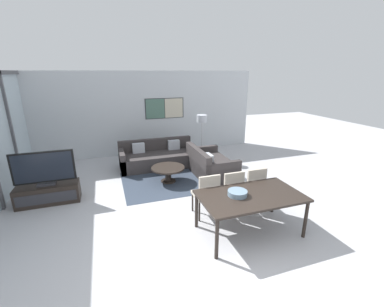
# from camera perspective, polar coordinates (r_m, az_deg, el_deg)

# --- Properties ---
(ground_plane) EXTENTS (24.00, 24.00, 0.00)m
(ground_plane) POSITION_cam_1_polar(r_m,az_deg,el_deg) (4.21, 3.74, -23.47)
(ground_plane) COLOR #B2B2B7
(wall_back) EXTENTS (8.01, 0.09, 2.80)m
(wall_back) POSITION_cam_1_polar(r_m,az_deg,el_deg) (9.01, -10.70, 8.73)
(wall_back) COLOR silver
(wall_back) RESTS_ON ground_plane
(area_rug) EXTENTS (2.33, 1.96, 0.01)m
(area_rug) POSITION_cam_1_polar(r_m,az_deg,el_deg) (6.84, -5.27, -6.17)
(area_rug) COLOR #333D4C
(area_rug) RESTS_ON ground_plane
(tv_console) EXTENTS (1.27, 0.48, 0.42)m
(tv_console) POSITION_cam_1_polar(r_m,az_deg,el_deg) (6.52, -29.27, -7.79)
(tv_console) COLOR black
(tv_console) RESTS_ON ground_plane
(television) EXTENTS (1.23, 0.20, 0.76)m
(television) POSITION_cam_1_polar(r_m,az_deg,el_deg) (6.31, -30.06, -2.94)
(television) COLOR #2D2D33
(television) RESTS_ON tv_console
(sofa_main) EXTENTS (2.28, 0.99, 0.77)m
(sofa_main) POSITION_cam_1_polar(r_m,az_deg,el_deg) (7.93, -7.58, -0.84)
(sofa_main) COLOR #383333
(sofa_main) RESTS_ON ground_plane
(sofa_side) EXTENTS (0.99, 1.62, 0.77)m
(sofa_side) POSITION_cam_1_polar(r_m,az_deg,el_deg) (7.21, 3.78, -2.66)
(sofa_side) COLOR #383333
(sofa_side) RESTS_ON ground_plane
(coffee_table) EXTENTS (0.86, 0.86, 0.40)m
(coffee_table) POSITION_cam_1_polar(r_m,az_deg,el_deg) (6.73, -5.34, -3.83)
(coffee_table) COLOR black
(coffee_table) RESTS_ON ground_plane
(dining_table) EXTENTS (1.79, 1.03, 0.74)m
(dining_table) POSITION_cam_1_polar(r_m,az_deg,el_deg) (4.63, 12.88, -9.65)
(dining_table) COLOR black
(dining_table) RESTS_ON ground_plane
(dining_chair_left) EXTENTS (0.46, 0.46, 0.92)m
(dining_chair_left) POSITION_cam_1_polar(r_m,az_deg,el_deg) (5.07, 3.33, -8.67)
(dining_chair_left) COLOR #B2A899
(dining_chair_left) RESTS_ON ground_plane
(dining_chair_centre) EXTENTS (0.46, 0.46, 0.92)m
(dining_chair_centre) POSITION_cam_1_polar(r_m,az_deg,el_deg) (5.26, 8.61, -7.80)
(dining_chair_centre) COLOR #B2A899
(dining_chair_centre) RESTS_ON ground_plane
(dining_chair_right) EXTENTS (0.46, 0.46, 0.92)m
(dining_chair_right) POSITION_cam_1_polar(r_m,az_deg,el_deg) (5.51, 13.37, -6.88)
(dining_chair_right) COLOR #B2A899
(dining_chair_right) RESTS_ON ground_plane
(fruit_bowl) EXTENTS (0.34, 0.34, 0.09)m
(fruit_bowl) POSITION_cam_1_polar(r_m,az_deg,el_deg) (4.51, 10.07, -8.60)
(fruit_bowl) COLOR slate
(fruit_bowl) RESTS_ON dining_table
(floor_lamp) EXTENTS (0.32, 0.32, 1.48)m
(floor_lamp) POSITION_cam_1_polar(r_m,az_deg,el_deg) (8.13, 2.20, 6.90)
(floor_lamp) COLOR #2D2D33
(floor_lamp) RESTS_ON ground_plane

